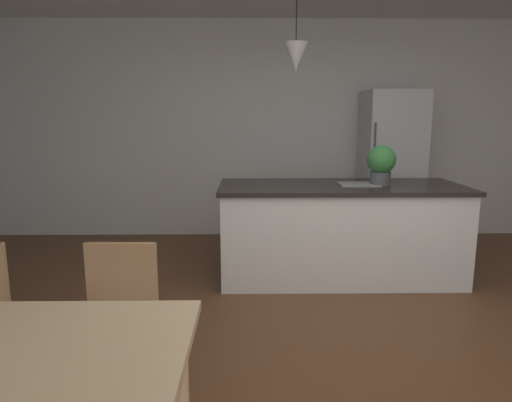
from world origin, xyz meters
TOP-DOWN VIEW (x-y plane):
  - ground_plane at (0.00, 0.00)m, footprint 10.00×8.40m
  - wall_back_kitchen at (0.00, 3.26)m, footprint 10.00×0.12m
  - chair_far_right at (-1.37, -0.37)m, footprint 0.41×0.41m
  - kitchen_island at (0.18, 1.59)m, footprint 2.27×0.92m
  - refrigerator at (1.03, 2.86)m, footprint 0.68×0.67m
  - pendant_over_island_main at (-0.27, 1.59)m, footprint 0.23×0.23m
  - potted_plant_on_island at (0.54, 1.59)m, footprint 0.27×0.27m

SIDE VIEW (x-z plane):
  - ground_plane at x=0.00m, z-range -0.04..0.00m
  - kitchen_island at x=0.18m, z-range 0.01..0.92m
  - chair_far_right at x=-1.37m, z-range 0.04..0.91m
  - refrigerator at x=1.03m, z-range 0.00..1.83m
  - potted_plant_on_island at x=0.54m, z-range 0.92..1.28m
  - wall_back_kitchen at x=0.00m, z-range 0.00..2.70m
  - pendant_over_island_main at x=-0.27m, z-range 1.65..2.44m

